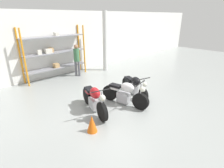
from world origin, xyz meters
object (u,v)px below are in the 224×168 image
at_px(shelving_rack, 55,52).
at_px(motorcycle_red, 94,99).
at_px(motorcycle_white, 125,94).
at_px(motorcycle_black, 134,85).
at_px(traffic_cone, 92,124).
at_px(person_browsing, 77,58).

xyz_separation_m(shelving_rack, motorcycle_red, (-0.88, -4.53, -0.93)).
bearing_deg(motorcycle_red, motorcycle_white, 87.39).
bearing_deg(motorcycle_black, shelving_rack, -145.88).
xyz_separation_m(motorcycle_red, motorcycle_black, (2.21, -0.06, -0.04)).
xyz_separation_m(motorcycle_black, traffic_cone, (-3.02, -0.84, -0.18)).
relative_size(motorcycle_black, person_browsing, 1.05).
bearing_deg(motorcycle_white, person_browsing, 159.71).
bearing_deg(traffic_cone, motorcycle_red, 48.16).
xyz_separation_m(shelving_rack, person_browsing, (0.99, -0.63, -0.34)).
height_order(person_browsing, traffic_cone, person_browsing).
xyz_separation_m(shelving_rack, motorcycle_black, (1.33, -4.58, -0.98)).
height_order(motorcycle_white, motorcycle_black, motorcycle_white).
bearing_deg(shelving_rack, motorcycle_red, -101.03).
relative_size(shelving_rack, traffic_cone, 6.43).
height_order(motorcycle_red, traffic_cone, motorcycle_red).
height_order(shelving_rack, person_browsing, shelving_rack).
height_order(motorcycle_red, motorcycle_white, motorcycle_red).
distance_m(motorcycle_red, motorcycle_white, 1.27).
bearing_deg(motorcycle_red, shelving_rack, -175.29).
height_order(motorcycle_black, person_browsing, person_browsing).
relative_size(motorcycle_red, traffic_cone, 3.68).
bearing_deg(person_browsing, traffic_cone, 13.71).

